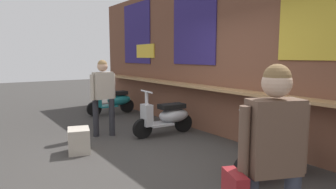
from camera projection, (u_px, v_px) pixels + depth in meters
ground_plane at (157, 163)px, 4.56m from camera, size 34.05×34.05×0.00m
market_stall_facade at (247, 55)px, 5.48m from camera, size 12.16×0.61×3.36m
scooter_teal at (114, 101)px, 8.40m from camera, size 0.46×1.40×0.97m
scooter_silver at (167, 117)px, 6.18m from camera, size 0.48×1.40×0.97m
scooter_red at (276, 149)px, 4.02m from camera, size 0.46×1.40×0.97m
shopper_with_handbag at (271, 151)px, 2.14m from camera, size 0.41×0.65×1.60m
shopper_browsing at (103, 90)px, 6.01m from camera, size 0.25×0.55×1.59m
merchandise_crate at (79, 140)px, 5.05m from camera, size 0.52×0.46×0.42m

